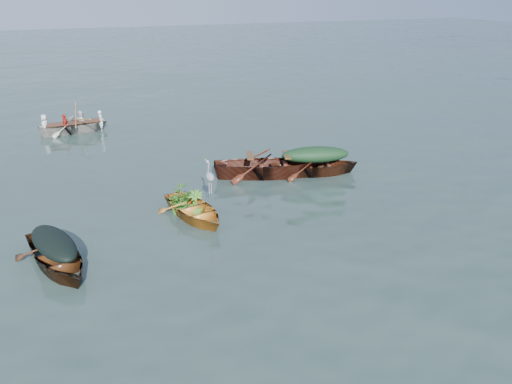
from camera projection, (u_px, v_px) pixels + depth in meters
ground at (283, 222)px, 13.03m from camera, size 140.00×140.00×0.00m
yellow_dinghy at (194, 218)px, 13.28m from camera, size 2.04×3.33×0.83m
dark_covered_boat at (58, 267)px, 10.95m from camera, size 2.30×3.78×0.88m
green_tarp_boat at (314, 174)px, 16.34m from camera, size 4.22×2.27×0.92m
open_wooden_boat at (268, 176)px, 16.17m from camera, size 5.07×2.99×1.16m
rowed_boat at (75, 133)px, 20.97m from camera, size 3.96×1.48×0.90m
dark_tarp_cover at (54, 241)px, 10.70m from camera, size 1.27×2.08×0.40m
green_tarp_cover at (315, 153)px, 16.06m from camera, size 2.32×1.25×0.52m
thwart_benches at (268, 159)px, 15.94m from camera, size 2.58×1.64×0.04m
heron at (210, 182)px, 13.28m from camera, size 0.37×0.46×0.92m
dinghy_weeds at (184, 186)px, 13.43m from camera, size 0.89×1.04×0.60m
rowers at (72, 113)px, 20.65m from camera, size 2.79×1.27×0.76m
oars at (73, 122)px, 20.79m from camera, size 0.82×2.64×0.06m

